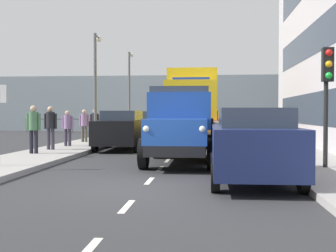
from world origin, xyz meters
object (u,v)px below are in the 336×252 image
lamp_post_far (130,84)px  pedestrian_couple_b (84,123)px  car_navy_kerbside_near (253,144)px  pedestrian_with_bag (50,124)px  lorry_cargo_yellow (193,105)px  pedestrian_by_lamp (95,121)px  truck_vintage_blue (180,127)px  car_silver_kerbside_1 (238,134)px  car_black_oppositeside_0 (122,130)px  pedestrian_strolling (34,125)px  traffic_light_near (327,81)px  pedestrian_in_dark_coat (68,125)px  car_grey_oppositeside_1 (140,126)px  lamp_post_promenade (96,76)px  car_red_kerbside_2 (230,128)px

lamp_post_far → pedestrian_couple_b: bearing=88.1°
car_navy_kerbside_near → pedestrian_with_bag: (7.36, -7.13, 0.28)m
lorry_cargo_yellow → pedestrian_by_lamp: 5.88m
truck_vintage_blue → lorry_cargo_yellow: size_ratio=0.69×
car_silver_kerbside_1 → car_black_oppositeside_0: 5.93m
truck_vintage_blue → pedestrian_strolling: bearing=-17.4°
pedestrian_strolling → pedestrian_couple_b: (0.01, -6.68, -0.05)m
pedestrian_strolling → traffic_light_near: traffic_light_near is taller
lorry_cargo_yellow → car_silver_kerbside_1: (-1.85, 8.15, -1.18)m
truck_vintage_blue → pedestrian_in_dark_coat: size_ratio=3.56×
truck_vintage_blue → lamp_post_far: (5.08, -19.47, 2.62)m
lorry_cargo_yellow → lamp_post_far: size_ratio=1.35×
car_grey_oppositeside_1 → pedestrian_strolling: pedestrian_strolling is taller
lorry_cargo_yellow → car_silver_kerbside_1: lorry_cargo_yellow is taller
pedestrian_with_bag → pedestrian_couple_b: 4.90m
car_navy_kerbside_near → car_silver_kerbside_1: (-0.00, -5.49, -0.00)m
car_navy_kerbside_near → car_grey_oppositeside_1: bearing=-71.1°
car_grey_oppositeside_1 → pedestrian_strolling: size_ratio=2.25×
truck_vintage_blue → lamp_post_far: size_ratio=0.93×
pedestrian_with_bag → pedestrian_by_lamp: 7.67m
pedestrian_with_bag → pedestrian_by_lamp: pedestrian_with_bag is taller
lamp_post_far → traffic_light_near: bearing=113.3°
pedestrian_with_bag → lamp_post_promenade: (-0.36, -5.93, 2.42)m
pedestrian_couple_b → pedestrian_by_lamp: size_ratio=0.98×
pedestrian_in_dark_coat → pedestrian_by_lamp: pedestrian_by_lamp is taller
pedestrian_strolling → lamp_post_far: size_ratio=0.29×
car_red_kerbside_2 → traffic_light_near: traffic_light_near is taller
lamp_post_far → car_silver_kerbside_1: bearing=111.6°
pedestrian_with_bag → car_black_oppositeside_0: bearing=-144.6°
lorry_cargo_yellow → car_silver_kerbside_1: bearing=102.8°
car_red_kerbside_2 → lamp_post_promenade: bearing=-13.1°
car_navy_kerbside_near → traffic_light_near: 3.28m
pedestrian_strolling → pedestrian_by_lamp: pedestrian_strolling is taller
car_silver_kerbside_1 → traffic_light_near: 4.44m
pedestrian_with_bag → traffic_light_near: traffic_light_near is taller
car_navy_kerbside_near → lamp_post_far: bearing=-73.2°
traffic_light_near → pedestrian_with_bag: bearing=-28.7°
car_black_oppositeside_0 → pedestrian_strolling: bearing=54.8°
car_red_kerbside_2 → lamp_post_promenade: size_ratio=0.79×
car_red_kerbside_2 → pedestrian_strolling: size_ratio=2.58×
car_black_oppositeside_0 → traffic_light_near: size_ratio=1.28×
car_navy_kerbside_near → pedestrian_in_dark_coat: (7.29, -9.11, 0.18)m
car_red_kerbside_2 → truck_vintage_blue: bearing=76.2°
car_silver_kerbside_1 → traffic_light_near: traffic_light_near is taller
pedestrian_strolling → traffic_light_near: size_ratio=0.54×
car_red_kerbside_2 → pedestrian_by_lamp: size_ratio=2.66×
truck_vintage_blue → pedestrian_with_bag: truck_vintage_blue is taller
traffic_light_near → pedestrian_strolling: bearing=-19.9°
car_red_kerbside_2 → lamp_post_far: size_ratio=0.74×
car_silver_kerbside_1 → traffic_light_near: (-2.13, 3.56, 1.58)m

